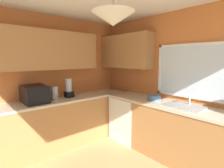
% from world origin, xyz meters
% --- Properties ---
extents(room_shell, '(4.01, 3.43, 2.53)m').
position_xyz_m(room_shell, '(-0.82, 0.50, 1.78)').
color(room_shell, '#D17238').
rests_on(room_shell, ground_plane).
extents(counter_run_left, '(0.65, 3.04, 0.92)m').
position_xyz_m(counter_run_left, '(-1.64, 0.00, 0.46)').
color(counter_run_left, '#AD7542').
rests_on(counter_run_left, ground_plane).
extents(counter_run_back, '(3.10, 0.65, 0.92)m').
position_xyz_m(counter_run_back, '(0.21, 1.35, 0.46)').
color(counter_run_back, '#AD7542').
rests_on(counter_run_back, ground_plane).
extents(dishwasher, '(0.60, 0.60, 0.87)m').
position_xyz_m(dishwasher, '(-0.98, 1.32, 0.44)').
color(dishwasher, white).
rests_on(dishwasher, ground_plane).
extents(microwave, '(0.48, 0.36, 0.29)m').
position_xyz_m(microwave, '(-1.64, -0.31, 1.06)').
color(microwave, black).
rests_on(microwave, counter_run_left).
extents(kettle, '(0.12, 0.12, 0.24)m').
position_xyz_m(kettle, '(-1.62, 0.02, 1.04)').
color(kettle, '#B7B7BC').
rests_on(kettle, counter_run_left).
extents(sink_assembly, '(0.58, 0.40, 0.19)m').
position_xyz_m(sink_assembly, '(0.14, 1.35, 0.93)').
color(sink_assembly, '#9EA0A5').
rests_on(sink_assembly, counter_run_back).
extents(bowl, '(0.23, 0.23, 0.09)m').
position_xyz_m(bowl, '(-0.42, 1.35, 0.96)').
color(bowl, '#4C7099').
rests_on(bowl, counter_run_back).
extents(blender_appliance, '(0.15, 0.15, 0.36)m').
position_xyz_m(blender_appliance, '(-1.64, 0.32, 1.08)').
color(blender_appliance, black).
rests_on(blender_appliance, counter_run_left).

